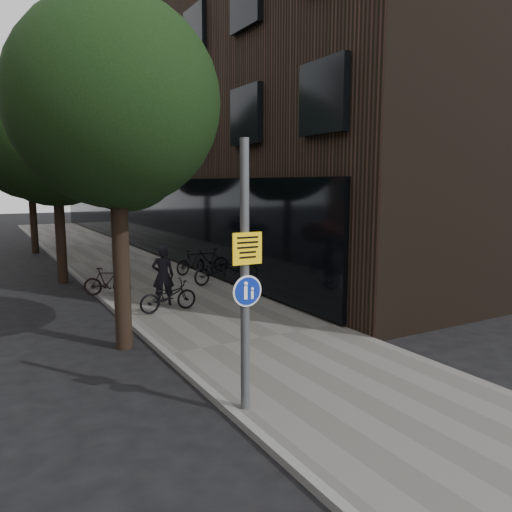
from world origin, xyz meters
TOP-DOWN VIEW (x-y plane):
  - ground at (0.00, 0.00)m, footprint 120.00×120.00m
  - sidewalk at (0.25, 10.00)m, footprint 4.50×60.00m
  - curb_edge at (-2.00, 10.00)m, footprint 0.15×60.00m
  - building_right_dark_brick at (8.50, 22.00)m, footprint 12.00×40.00m
  - street_tree_near at (-2.53, 4.64)m, footprint 4.40×4.40m
  - street_tree_mid at (-2.53, 13.14)m, footprint 5.00×5.00m
  - street_tree_far at (-2.53, 22.14)m, footprint 5.00×5.00m
  - signpost at (-1.80, 0.32)m, footprint 0.48×0.14m
  - pedestrian at (-0.66, 7.42)m, footprint 0.73×0.58m
  - parked_bike_facade_near at (2.00, 9.51)m, footprint 1.94×0.99m
  - parked_bike_facade_far at (2.00, 11.64)m, footprint 1.65×0.88m
  - parked_bike_curb_near at (-0.80, 6.65)m, footprint 1.68×0.67m
  - parked_bike_curb_far at (-1.80, 9.46)m, footprint 1.51×1.05m

SIDE VIEW (x-z plane):
  - ground at x=0.00m, z-range 0.00..0.00m
  - sidewalk at x=0.25m, z-range 0.00..0.12m
  - curb_edge at x=-2.00m, z-range 0.00..0.13m
  - parked_bike_curb_near at x=-0.80m, z-range 0.12..0.99m
  - parked_bike_curb_far at x=-1.80m, z-range 0.12..1.01m
  - parked_bike_facade_far at x=2.00m, z-range 0.12..1.07m
  - parked_bike_facade_near at x=2.00m, z-range 0.12..1.09m
  - pedestrian at x=-0.66m, z-range 0.12..1.86m
  - signpost at x=-1.80m, z-range 0.14..4.33m
  - street_tree_near at x=-2.53m, z-range 1.36..8.86m
  - street_tree_mid at x=-2.53m, z-range 1.21..9.01m
  - street_tree_far at x=-2.53m, z-range 1.21..9.01m
  - building_right_dark_brick at x=8.50m, z-range 0.00..18.00m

